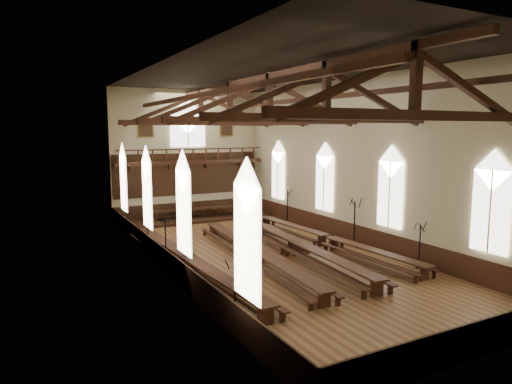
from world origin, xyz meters
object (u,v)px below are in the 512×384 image
(refectory_row_b, at_px, (255,252))
(refectory_row_d, at_px, (328,239))
(candelabrum_left_far, at_px, (147,237))
(candelabrum_right_near, at_px, (419,254))
(refectory_row_a, at_px, (188,260))
(candelabrum_right_far, at_px, (287,213))
(refectory_row_c, at_px, (296,244))
(candelabrum_left_near, at_px, (235,305))
(candelabrum_right_mid, at_px, (354,232))
(candelabrum_left_mid, at_px, (166,250))
(dais, at_px, (202,218))
(high_table, at_px, (201,209))

(refectory_row_b, relative_size, refectory_row_d, 1.00)
(candelabrum_left_far, relative_size, candelabrum_right_near, 0.99)
(refectory_row_d, bearing_deg, refectory_row_a, -176.48)
(candelabrum_right_near, distance_m, candelabrum_right_far, 12.55)
(refectory_row_c, xyz_separation_m, candelabrum_left_near, (-7.02, -6.86, 0.15))
(refectory_row_c, bearing_deg, candelabrum_right_mid, -1.07)
(refectory_row_c, relative_size, candelabrum_left_near, 6.17)
(refectory_row_d, relative_size, candelabrum_right_far, 5.66)
(candelabrum_left_far, bearing_deg, refectory_row_c, -35.92)
(refectory_row_a, relative_size, candelabrum_left_near, 6.17)
(refectory_row_a, distance_m, candelabrum_right_far, 13.08)
(candelabrum_left_near, bearing_deg, refectory_row_d, 37.00)
(refectory_row_a, height_order, refectory_row_c, refectory_row_a)
(refectory_row_b, distance_m, candelabrum_left_far, 6.86)
(refectory_row_c, bearing_deg, refectory_row_a, -177.28)
(refectory_row_b, xyz_separation_m, candelabrum_right_near, (6.81, -4.80, 0.16))
(refectory_row_b, bearing_deg, candelabrum_left_mid, 158.37)
(refectory_row_d, xyz_separation_m, candelabrum_right_mid, (1.68, -0.31, 0.33))
(refectory_row_b, bearing_deg, refectory_row_a, -179.47)
(refectory_row_d, distance_m, candelabrum_right_near, 5.57)
(candelabrum_left_near, bearing_deg, candelabrum_right_mid, 31.43)
(dais, bearing_deg, candelabrum_left_near, -107.74)
(high_table, distance_m, candelabrum_right_far, 6.74)
(refectory_row_d, height_order, candelabrum_right_near, candelabrum_right_near)
(refectory_row_c, distance_m, candelabrum_right_near, 6.51)
(refectory_row_a, xyz_separation_m, candelabrum_left_near, (-0.59, -6.55, 0.15))
(dais, bearing_deg, refectory_row_d, -73.60)
(refectory_row_a, distance_m, candelabrum_left_mid, 1.84)
(candelabrum_left_mid, xyz_separation_m, candelabrum_right_near, (11.10, -6.50, -0.06))
(refectory_row_b, distance_m, candelabrum_left_near, 7.86)
(candelabrum_left_mid, relative_size, candelabrum_right_far, 0.99)
(candelabrum_left_far, bearing_deg, refectory_row_d, -27.25)
(refectory_row_d, distance_m, candelabrum_left_mid, 9.50)
(refectory_row_a, height_order, high_table, high_table)
(candelabrum_left_mid, bearing_deg, dais, 60.15)
(candelabrum_left_near, bearing_deg, refectory_row_c, 44.33)
(refectory_row_c, height_order, candelabrum_left_mid, candelabrum_left_mid)
(refectory_row_c, bearing_deg, dais, 94.95)
(candelabrum_left_near, xyz_separation_m, candelabrum_left_far, (-0.00, 11.95, -0.05))
(refectory_row_c, relative_size, candelabrum_right_mid, 5.25)
(refectory_row_d, bearing_deg, candelabrum_right_mid, -10.54)
(dais, xyz_separation_m, candelabrum_left_far, (-5.99, -6.79, 0.60))
(candelabrum_right_near, xyz_separation_m, candelabrum_right_mid, (-0.00, 4.99, 0.17))
(candelabrum_right_mid, bearing_deg, refectory_row_b, -178.36)
(high_table, bearing_deg, dais, 74.29)
(refectory_row_a, bearing_deg, candelabrum_left_far, 96.29)
(refectory_row_c, height_order, candelabrum_right_mid, candelabrum_right_mid)
(dais, bearing_deg, candelabrum_right_near, -73.23)
(refectory_row_c, height_order, candelabrum_left_near, candelabrum_left_near)
(refectory_row_c, bearing_deg, candelabrum_left_far, 144.08)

